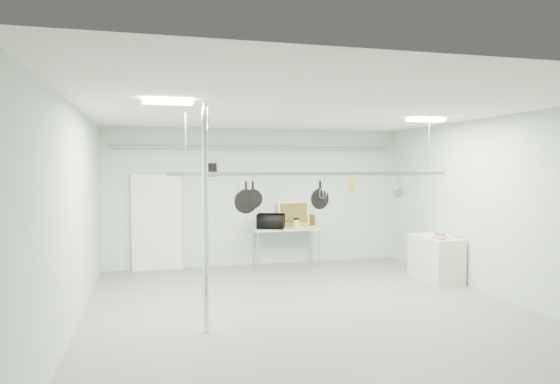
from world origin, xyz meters
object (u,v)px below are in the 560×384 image
object	(u,v)px
prep_table	(286,231)
microwave	(271,221)
coffee_canister	(296,223)
fruit_bowl	(440,237)
chrome_pole	(206,218)
skillet_mid	(253,194)
skillet_left	(246,197)
skillet_right	(320,195)
pot_rack	(315,172)
side_cabinet	(435,259)

from	to	relation	value
prep_table	microwave	size ratio (longest dim) A/B	2.63
coffee_canister	fruit_bowl	distance (m)	3.31
chrome_pole	skillet_mid	size ratio (longest dim) A/B	7.59
microwave	fruit_bowl	bearing A→B (deg)	162.25
microwave	skillet_left	distance (m)	3.48
microwave	skillet_right	size ratio (longest dim) A/B	1.29
chrome_pole	fruit_bowl	world-z (taller)	chrome_pole
fruit_bowl	skillet_left	xyz separation A→B (m)	(-4.01, -0.81, 0.89)
fruit_bowl	skillet_mid	distance (m)	4.09
microwave	skillet_left	bearing A→B (deg)	92.03
pot_rack	skillet_right	xyz separation A→B (m)	(0.08, 0.00, -0.38)
chrome_pole	skillet_left	world-z (taller)	chrome_pole
microwave	prep_table	bearing A→B (deg)	-141.65
chrome_pole	side_cabinet	xyz separation A→B (m)	(4.85, 2.00, -1.15)
chrome_pole	skillet_left	bearing A→B (deg)	50.58
side_cabinet	coffee_canister	xyz separation A→B (m)	(-2.30, 2.18, 0.54)
fruit_bowl	skillet_left	world-z (taller)	skillet_left
prep_table	coffee_canister	distance (m)	0.30
pot_rack	coffee_canister	bearing A→B (deg)	78.76
skillet_right	skillet_mid	bearing A→B (deg)	166.36
fruit_bowl	skillet_mid	size ratio (longest dim) A/B	0.79
side_cabinet	skillet_mid	world-z (taller)	skillet_mid
prep_table	microwave	world-z (taller)	microwave
chrome_pole	microwave	distance (m)	4.55
prep_table	pot_rack	size ratio (longest dim) A/B	0.33
pot_rack	microwave	bearing A→B (deg)	89.67
side_cabinet	pot_rack	world-z (taller)	pot_rack
pot_rack	skillet_right	bearing A→B (deg)	0.00
skillet_mid	skillet_left	bearing A→B (deg)	-177.20
pot_rack	skillet_mid	world-z (taller)	pot_rack
microwave	fruit_bowl	size ratio (longest dim) A/B	1.83
coffee_canister	skillet_mid	bearing A→B (deg)	-117.41
pot_rack	microwave	size ratio (longest dim) A/B	7.90
coffee_canister	prep_table	bearing A→B (deg)	176.28
skillet_left	microwave	bearing A→B (deg)	62.23
pot_rack	skillet_right	distance (m)	0.39
coffee_canister	fruit_bowl	bearing A→B (deg)	-48.38
skillet_mid	side_cabinet	bearing A→B (deg)	18.17
pot_rack	skillet_mid	distance (m)	1.11
coffee_canister	skillet_right	distance (m)	3.44
prep_table	skillet_right	world-z (taller)	skillet_right
skillet_left	skillet_right	distance (m)	1.25
chrome_pole	coffee_canister	distance (m)	4.94
microwave	skillet_mid	distance (m)	3.46
coffee_canister	skillet_right	size ratio (longest dim) A/B	0.38
skillet_right	side_cabinet	bearing A→B (deg)	7.36
microwave	skillet_mid	xyz separation A→B (m)	(-1.07, -3.19, 0.80)
chrome_pole	fruit_bowl	size ratio (longest dim) A/B	9.65
skillet_left	fruit_bowl	bearing A→B (deg)	3.88
skillet_left	skillet_mid	world-z (taller)	same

